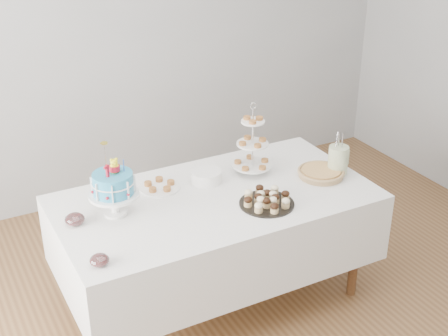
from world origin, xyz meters
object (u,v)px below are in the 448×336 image
jam_bowl_a (99,260)px  table (216,228)px  cupcake_tray (267,199)px  plate_stack (206,176)px  pastry_plate (160,186)px  birthday_cake (114,196)px  jam_bowl_b (75,219)px  tiered_stand (252,144)px  utensil_pitcher (338,159)px  pie (321,173)px

jam_bowl_a → table: bearing=23.2°
cupcake_tray → plate_stack: bearing=113.4°
plate_stack → pastry_plate: plate_stack is taller
cupcake_tray → birthday_cake: bearing=159.2°
jam_bowl_b → tiered_stand: bearing=4.4°
table → utensil_pitcher: utensil_pitcher is taller
jam_bowl_a → jam_bowl_b: 0.44m
birthday_cake → plate_stack: bearing=-14.2°
table → pie: 0.77m
pie → jam_bowl_b: (-1.56, 0.16, 0.00)m
tiered_stand → pastry_plate: 0.65m
tiered_stand → plate_stack: tiered_stand is taller
birthday_cake → plate_stack: 0.65m
cupcake_tray → pie: bearing=16.6°
birthday_cake → pastry_plate: bearing=2.0°
tiered_stand → plate_stack: 0.36m
table → pastry_plate: pastry_plate is taller
jam_bowl_a → utensil_pitcher: 1.70m
jam_bowl_a → utensil_pitcher: bearing=9.0°
table → plate_stack: 0.33m
utensil_pitcher → pastry_plate: bearing=-178.8°
pie → pastry_plate: 1.03m
pastry_plate → jam_bowl_a: (-0.58, -0.61, 0.01)m
tiered_stand → utensil_pitcher: (0.48, -0.27, -0.10)m
cupcake_tray → tiered_stand: (0.13, 0.40, 0.17)m
table → jam_bowl_a: size_ratio=19.34×
tiered_stand → utensil_pitcher: tiered_stand is taller
pastry_plate → jam_bowl_a: bearing=-133.5°
jam_bowl_a → utensil_pitcher: utensil_pitcher is taller
birthday_cake → cupcake_tray: (0.82, -0.31, -0.08)m
cupcake_tray → tiered_stand: bearing=71.5°
tiered_stand → jam_bowl_a: (-1.20, -0.53, -0.17)m
cupcake_tray → jam_bowl_b: (-1.06, 0.31, -0.01)m
birthday_cake → utensil_pitcher: (1.44, -0.18, -0.02)m
jam_bowl_a → jam_bowl_b: (-0.00, 0.44, 0.00)m
pastry_plate → cupcake_tray: bearing=-45.2°
pastry_plate → utensil_pitcher: 1.16m
plate_stack → pie: bearing=-22.2°
table → birthday_cake: birthday_cake is taller
plate_stack → jam_bowl_b: size_ratio=1.73×
cupcake_tray → jam_bowl_a: 1.07m
tiered_stand → birthday_cake: bearing=-174.6°
pastry_plate → jam_bowl_b: size_ratio=2.29×
birthday_cake → utensil_pitcher: birthday_cake is taller
plate_stack → pastry_plate: 0.30m
cupcake_tray → tiered_stand: 0.46m
plate_stack → utensil_pitcher: bearing=-19.9°
table → tiered_stand: (0.36, 0.17, 0.43)m
utensil_pitcher → cupcake_tray: bearing=-148.9°
tiered_stand → table: bearing=-154.1°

